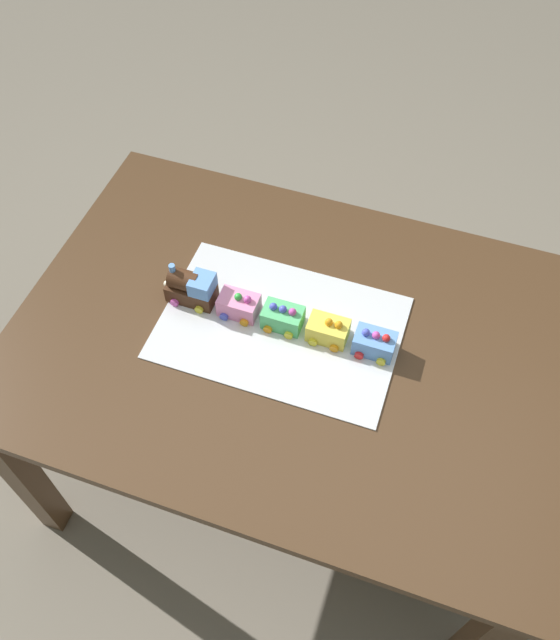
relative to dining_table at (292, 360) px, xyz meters
The scene contains 8 objects.
ground_plane 0.63m from the dining_table, ahead, with size 8.00×8.00×0.00m, color gray.
dining_table is the anchor object (origin of this frame).
cake_board 0.12m from the dining_table, 155.96° to the left, with size 0.60×0.40×0.00m, color silver.
cake_locomotive 0.33m from the dining_table, behind, with size 0.14×0.08×0.12m.
cake_car_caboose_bubblegum 0.21m from the dining_table, 169.30° to the left, with size 0.10×0.08×0.07m.
cake_car_hopper_mint_green 0.15m from the dining_table, 141.39° to the left, with size 0.10×0.08×0.07m.
cake_car_gondola_lemon 0.16m from the dining_table, 19.50° to the left, with size 0.10×0.08×0.07m.
cake_car_flatbed_sky_blue 0.25m from the dining_table, ahead, with size 0.10×0.08×0.07m.
Camera 1 is at (0.27, -0.89, 2.12)m, focal length 37.16 mm.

